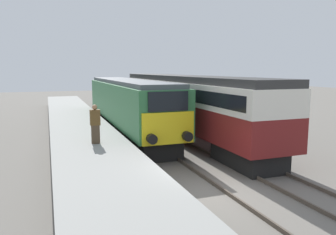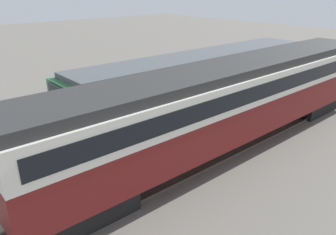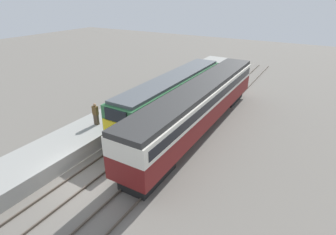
{
  "view_description": "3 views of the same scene",
  "coord_description": "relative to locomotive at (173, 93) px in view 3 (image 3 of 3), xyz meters",
  "views": [
    {
      "loc": [
        -5.05,
        -9.91,
        4.37
      ],
      "look_at": [
        0.0,
        3.79,
        2.23
      ],
      "focal_mm": 35.0,
      "sensor_mm": 36.0,
      "label": 1
    },
    {
      "loc": [
        11.82,
        -0.95,
        6.96
      ],
      "look_at": [
        1.7,
        7.79,
        1.6
      ],
      "focal_mm": 35.0,
      "sensor_mm": 36.0,
      "label": 2
    },
    {
      "loc": [
        11.09,
        -8.18,
        10.37
      ],
      "look_at": [
        1.7,
        7.79,
        1.6
      ],
      "focal_mm": 28.0,
      "sensor_mm": 36.0,
      "label": 3
    }
  ],
  "objects": [
    {
      "name": "rails_near_track",
      "position": [
        0.0,
        -6.61,
        -2.03
      ],
      "size": [
        1.51,
        60.0,
        0.14
      ],
      "color": "#4C4238",
      "rests_on": "ground_plane"
    },
    {
      "name": "person_on_platform",
      "position": [
        -3.1,
        -6.73,
        -0.17
      ],
      "size": [
        0.44,
        0.26,
        1.77
      ],
      "color": "#473828",
      "rests_on": "platform_left"
    },
    {
      "name": "platform_left",
      "position": [
        -3.3,
        -3.61,
        -1.58
      ],
      "size": [
        3.5,
        50.0,
        1.04
      ],
      "color": "gray",
      "rests_on": "ground_plane"
    },
    {
      "name": "ground_plane",
      "position": [
        0.0,
        -11.61,
        -2.1
      ],
      "size": [
        120.0,
        120.0,
        0.0
      ],
      "primitive_type": "plane",
      "color": "slate"
    },
    {
      "name": "passenger_carriage",
      "position": [
        3.4,
        -1.51,
        0.33
      ],
      "size": [
        2.75,
        19.61,
        3.98
      ],
      "color": "black",
      "rests_on": "ground_plane"
    },
    {
      "name": "rails_far_track",
      "position": [
        3.4,
        -6.61,
        -2.03
      ],
      "size": [
        1.5,
        60.0,
        0.14
      ],
      "color": "#4C4238",
      "rests_on": "ground_plane"
    },
    {
      "name": "locomotive",
      "position": [
        0.0,
        0.0,
        0.0
      ],
      "size": [
        2.7,
        16.15,
        3.69
      ],
      "color": "black",
      "rests_on": "ground_plane"
    }
  ]
}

